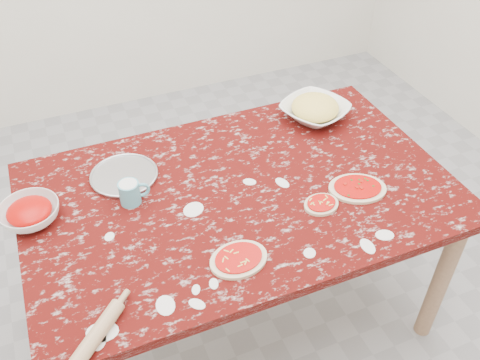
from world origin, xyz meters
name	(u,v)px	position (x,y,z in m)	size (l,w,h in m)	color
ground	(240,309)	(0.00, 0.00, 0.00)	(4.00, 4.00, 0.00)	gray
worktable	(240,206)	(0.00, 0.00, 0.67)	(1.60, 1.00, 0.75)	#3E0806
pizza_tray	(124,176)	(-0.39, 0.24, 0.76)	(0.26, 0.26, 0.01)	#B2B2B7
sauce_bowl	(30,214)	(-0.74, 0.13, 0.78)	(0.21, 0.21, 0.06)	white
cheese_bowl	(315,111)	(0.49, 0.32, 0.78)	(0.28, 0.28, 0.07)	white
flour_mug	(131,192)	(-0.39, 0.09, 0.80)	(0.11, 0.08, 0.09)	#54A7BA
pizza_left	(239,259)	(-0.14, -0.32, 0.76)	(0.21, 0.17, 0.02)	beige
pizza_mid	(321,204)	(0.24, -0.19, 0.76)	(0.14, 0.12, 0.02)	beige
pizza_right	(357,188)	(0.41, -0.17, 0.76)	(0.26, 0.23, 0.02)	beige
rolling_pin	(97,335)	(-0.62, -0.43, 0.77)	(0.05, 0.05, 0.23)	tan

